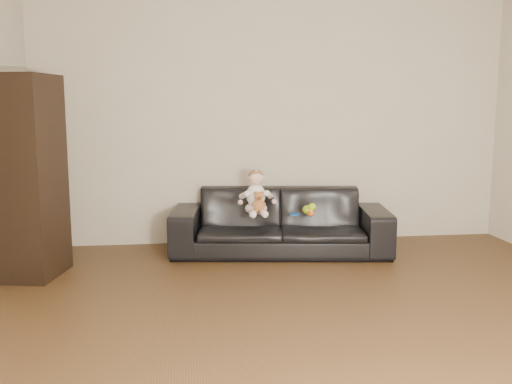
{
  "coord_description": "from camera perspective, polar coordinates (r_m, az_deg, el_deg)",
  "views": [
    {
      "loc": [
        -0.96,
        -3.27,
        1.48
      ],
      "look_at": [
        -0.27,
        2.15,
        0.63
      ],
      "focal_mm": 40.0,
      "sensor_mm": 36.0,
      "label": 1
    }
  ],
  "objects": [
    {
      "name": "toy_blue_disc",
      "position": [
        5.54,
        3.88,
        -2.23
      ],
      "size": [
        0.11,
        0.11,
        0.01
      ],
      "primitive_type": "cylinder",
      "rotation": [
        0.0,
        0.0,
        0.02
      ],
      "color": "blue",
      "rests_on": "sofa"
    },
    {
      "name": "baby",
      "position": [
        5.52,
        0.02,
        -0.3
      ],
      "size": [
        0.29,
        0.36,
        0.44
      ],
      "rotation": [
        0.0,
        0.0,
        -0.02
      ],
      "color": "silver",
      "rests_on": "sofa"
    },
    {
      "name": "shelf_item",
      "position": [
        5.17,
        -21.72,
        5.66
      ],
      "size": [
        0.23,
        0.28,
        0.28
      ],
      "primitive_type": "cube",
      "rotation": [
        0.0,
        0.0,
        -0.21
      ],
      "color": "silver",
      "rests_on": "cabinet"
    },
    {
      "name": "wall_back",
      "position": [
        6.1,
        1.85,
        7.12
      ],
      "size": [
        5.0,
        0.0,
        5.0
      ],
      "primitive_type": "plane",
      "rotation": [
        1.57,
        0.0,
        0.0
      ],
      "color": "beige",
      "rests_on": "ground"
    },
    {
      "name": "toy_green",
      "position": [
        5.57,
        5.24,
        -1.78
      ],
      "size": [
        0.15,
        0.16,
        0.09
      ],
      "primitive_type": "ellipsoid",
      "rotation": [
        0.0,
        0.0,
        -0.34
      ],
      "color": "#A0CD18",
      "rests_on": "sofa"
    },
    {
      "name": "teddy_bear",
      "position": [
        5.4,
        0.3,
        -0.99
      ],
      "size": [
        0.11,
        0.11,
        0.19
      ],
      "rotation": [
        0.0,
        0.0,
        0.1
      ],
      "color": "#AD6731",
      "rests_on": "sofa"
    },
    {
      "name": "sofa",
      "position": [
        5.72,
        2.43,
        -2.95
      ],
      "size": [
        2.24,
        1.11,
        0.63
      ],
      "primitive_type": "imported",
      "rotation": [
        0.0,
        0.0,
        -0.13
      ],
      "color": "black",
      "rests_on": "floor"
    },
    {
      "name": "toy_rattle",
      "position": [
        5.47,
        5.53,
        -2.15
      ],
      "size": [
        0.07,
        0.07,
        0.06
      ],
      "primitive_type": "sphere",
      "rotation": [
        0.0,
        0.0,
        -0.26
      ],
      "color": "#DA5719",
      "rests_on": "sofa"
    },
    {
      "name": "cabinet",
      "position": [
        5.21,
        -21.69,
        1.39
      ],
      "size": [
        0.54,
        0.67,
        1.72
      ],
      "primitive_type": "cube",
      "rotation": [
        0.0,
        0.0,
        -0.21
      ],
      "color": "black",
      "rests_on": "floor"
    },
    {
      "name": "floor",
      "position": [
        3.71,
        8.66,
        -14.73
      ],
      "size": [
        5.5,
        5.5,
        0.0
      ],
      "primitive_type": "plane",
      "color": "#4B321A",
      "rests_on": "ground"
    }
  ]
}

